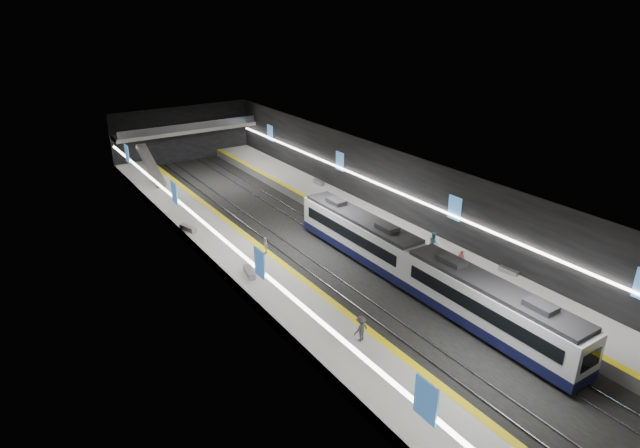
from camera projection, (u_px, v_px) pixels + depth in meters
ground at (315, 247)px, 51.29m from camera, size 70.00×70.00×0.00m
ceiling at (315, 167)px, 48.16m from camera, size 20.00×70.00×0.04m
wall_left at (215, 232)px, 44.66m from camera, size 0.04×70.00×8.00m
wall_right at (397, 189)px, 54.79m from camera, size 0.04×70.00×8.00m
wall_back at (183, 134)px, 76.62m from camera, size 20.00×0.04×8.00m
platform_left at (244, 262)px, 47.29m from camera, size 5.00×70.00×1.00m
tile_surface_left at (244, 257)px, 47.09m from camera, size 5.00×70.00×0.02m
tactile_strip_left at (266, 251)px, 48.20m from camera, size 0.60×70.00×0.02m
platform_right at (376, 225)px, 54.90m from camera, size 5.00×70.00×1.00m
tile_surface_right at (377, 221)px, 54.70m from camera, size 5.00×70.00×0.02m
tactile_strip_right at (359, 225)px, 53.58m from camera, size 0.60×70.00×0.02m
rails at (315, 247)px, 51.27m from camera, size 6.52×70.00×0.12m
train at (416, 265)px, 43.13m from camera, size 2.69×30.04×3.60m
ad_posters at (309, 200)px, 50.30m from camera, size 19.94×53.50×2.20m
cove_light_left at (217, 234)px, 44.84m from camera, size 0.25×68.60×0.12m
cove_light_right at (395, 191)px, 54.77m from camera, size 0.25×68.60×0.12m
mezzanine_bridge at (187, 130)px, 74.62m from camera, size 20.00×3.00×1.50m
escalator at (151, 165)px, 66.33m from camera, size 1.20×7.50×3.92m
bench_left_near at (249, 272)px, 44.00m from camera, size 0.96×2.12×0.50m
bench_left_far at (188, 228)px, 52.35m from camera, size 1.12×2.08×0.49m
bench_right_near at (508, 271)px, 44.24m from camera, size 0.70×1.72×0.41m
bench_right_far at (318, 182)px, 65.39m from camera, size 0.54×1.88×0.46m
passenger_right_a at (461, 260)px, 44.78m from camera, size 0.58×0.70×1.65m
passenger_right_b at (433, 243)px, 47.50m from camera, size 1.13×1.20×1.97m
passenger_left_a at (265, 245)px, 47.49m from camera, size 0.71×0.98×1.55m
passenger_left_b at (361, 329)px, 35.31m from camera, size 1.27×0.85×1.82m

